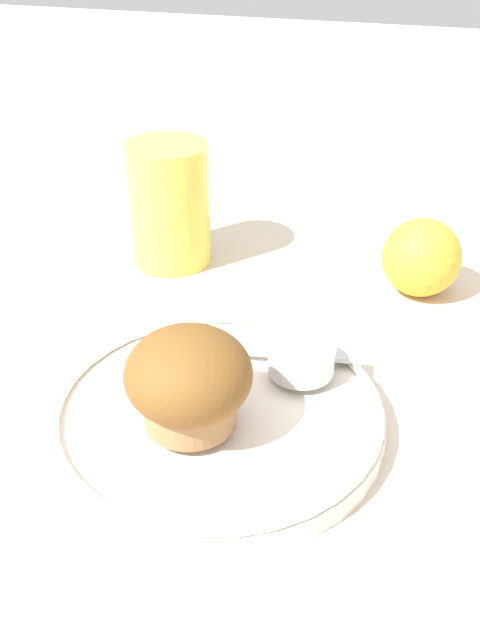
# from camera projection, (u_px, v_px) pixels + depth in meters

# --- Properties ---
(ground_plane) EXTENTS (3.00, 3.00, 0.00)m
(ground_plane) POSITION_uv_depth(u_px,v_px,m) (223.00, 433.00, 0.48)
(ground_plane) COLOR beige
(plate) EXTENTS (0.23, 0.23, 0.02)m
(plate) POSITION_uv_depth(u_px,v_px,m) (219.00, 414.00, 0.49)
(plate) COLOR silver
(plate) RESTS_ON ground_plane
(muffin) EXTENTS (0.08, 0.08, 0.07)m
(muffin) POSITION_uv_depth(u_px,v_px,m) (189.00, 381.00, 0.45)
(muffin) COLOR #9E7047
(muffin) RESTS_ON plate
(cream_ramekin) EXTENTS (0.05, 0.05, 0.02)m
(cream_ramekin) POSITION_uv_depth(u_px,v_px,m) (301.00, 357.00, 0.50)
(cream_ramekin) COLOR silver
(cream_ramekin) RESTS_ON plate
(berry_pair) EXTENTS (0.02, 0.01, 0.01)m
(berry_pair) POSITION_uv_depth(u_px,v_px,m) (219.00, 353.00, 0.52)
(berry_pair) COLOR #B7192D
(berry_pair) RESTS_ON plate
(butter_knife) EXTENTS (0.16, 0.04, 0.00)m
(butter_knife) POSITION_uv_depth(u_px,v_px,m) (247.00, 348.00, 0.53)
(butter_knife) COLOR silver
(butter_knife) RESTS_ON plate
(orange_fruit) EXTENTS (0.07, 0.07, 0.07)m
(orange_fruit) POSITION_uv_depth(u_px,v_px,m) (421.00, 258.00, 0.63)
(orange_fruit) COLOR #F4A82D
(orange_fruit) RESTS_ON ground_plane
(juice_glass) EXTENTS (0.08, 0.08, 0.12)m
(juice_glass) POSITION_uv_depth(u_px,v_px,m) (170.00, 205.00, 0.66)
(juice_glass) COLOR #EAD14C
(juice_glass) RESTS_ON ground_plane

